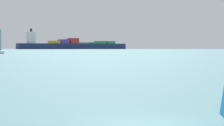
% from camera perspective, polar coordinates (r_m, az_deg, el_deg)
% --- Properties ---
extents(cargo_ship, '(184.06, 155.77, 38.14)m').
position_cam_1_polar(cargo_ship, '(833.41, -5.41, 2.40)').
color(cargo_ship, navy).
rests_on(cargo_ship, ground_plane).
extents(distant_headland, '(1155.62, 487.36, 39.85)m').
position_cam_1_polar(distant_headland, '(1117.74, 5.95, 2.91)').
color(distant_headland, '#4C564C').
rests_on(distant_headland, ground_plane).
extents(small_sailboat, '(5.51, 5.91, 11.32)m').
position_cam_1_polar(small_sailboat, '(181.07, -14.60, 1.54)').
color(small_sailboat, white).
rests_on(small_sailboat, ground_plane).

